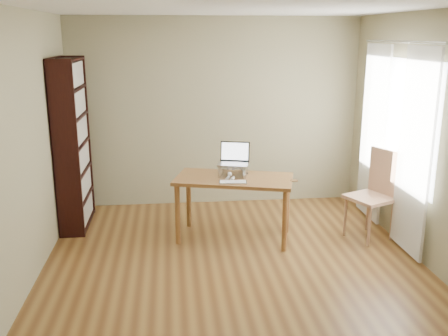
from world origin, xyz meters
TOP-DOWN VIEW (x-y plane):
  - room at (0.03, 0.01)m, footprint 4.04×4.54m
  - bookshelf at (-1.83, 1.55)m, footprint 0.30×0.90m
  - curtains at (1.92, 0.80)m, footprint 0.03×1.90m
  - desk at (0.09, 0.90)m, footprint 1.48×1.01m
  - laptop_stand at (0.09, 0.98)m, footprint 0.32×0.25m
  - laptop at (0.09, 1.04)m, footprint 0.40×0.38m
  - keyboard at (0.05, 0.68)m, footprint 0.32×0.17m
  - coaster at (0.75, 0.69)m, footprint 0.09×0.09m
  - cat at (0.09, 1.01)m, footprint 0.25×0.49m
  - chair at (1.76, 0.72)m, footprint 0.63×0.62m

SIDE VIEW (x-z plane):
  - chair at x=1.76m, z-range 0.05..1.11m
  - desk at x=0.09m, z-range 0.27..1.02m
  - coaster at x=0.75m, z-range 0.75..0.76m
  - keyboard at x=0.05m, z-range 0.75..0.77m
  - cat at x=0.09m, z-range 0.74..0.90m
  - laptop_stand at x=0.09m, z-range 0.77..0.90m
  - laptop at x=0.09m, z-range 0.82..1.07m
  - bookshelf at x=-1.83m, z-range 0.00..2.10m
  - curtains at x=1.92m, z-range 0.05..2.29m
  - room at x=0.03m, z-range -0.02..2.62m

